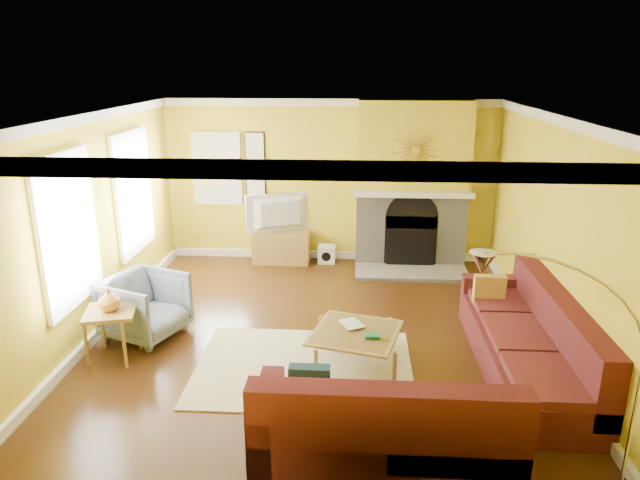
# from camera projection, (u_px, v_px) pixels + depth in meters

# --- Properties ---
(floor) EXTENTS (5.50, 6.00, 0.02)m
(floor) POSITION_uv_depth(u_px,v_px,m) (318.00, 337.00, 7.10)
(floor) COLOR #4E2B10
(floor) RESTS_ON ground
(ceiling) EXTENTS (5.50, 6.00, 0.02)m
(ceiling) POSITION_uv_depth(u_px,v_px,m) (318.00, 115.00, 6.28)
(ceiling) COLOR white
(ceiling) RESTS_ON ground
(wall_back) EXTENTS (5.50, 0.02, 2.70)m
(wall_back) POSITION_uv_depth(u_px,v_px,m) (330.00, 181.00, 9.55)
(wall_back) COLOR gold
(wall_back) RESTS_ON ground
(wall_front) EXTENTS (5.50, 0.02, 2.70)m
(wall_front) POSITION_uv_depth(u_px,v_px,m) (288.00, 361.00, 3.82)
(wall_front) COLOR gold
(wall_front) RESTS_ON ground
(wall_left) EXTENTS (0.02, 6.00, 2.70)m
(wall_left) POSITION_uv_depth(u_px,v_px,m) (90.00, 228.00, 6.86)
(wall_left) COLOR gold
(wall_left) RESTS_ON ground
(wall_right) EXTENTS (0.02, 6.00, 2.70)m
(wall_right) POSITION_uv_depth(u_px,v_px,m) (558.00, 237.00, 6.52)
(wall_right) COLOR gold
(wall_right) RESTS_ON ground
(baseboard) EXTENTS (5.50, 6.00, 0.12)m
(baseboard) POSITION_uv_depth(u_px,v_px,m) (318.00, 332.00, 7.08)
(baseboard) COLOR white
(baseboard) RESTS_ON floor
(crown_molding) EXTENTS (5.50, 6.00, 0.12)m
(crown_molding) POSITION_uv_depth(u_px,v_px,m) (318.00, 121.00, 6.30)
(crown_molding) COLOR white
(crown_molding) RESTS_ON ceiling
(window_left_near) EXTENTS (0.06, 1.22, 1.72)m
(window_left_near) POSITION_uv_depth(u_px,v_px,m) (132.00, 193.00, 8.05)
(window_left_near) COLOR white
(window_left_near) RESTS_ON wall_left
(window_left_far) EXTENTS (0.06, 1.22, 1.72)m
(window_left_far) POSITION_uv_depth(u_px,v_px,m) (67.00, 231.00, 6.24)
(window_left_far) COLOR white
(window_left_far) RESTS_ON wall_left
(window_back) EXTENTS (0.82, 0.06, 1.22)m
(window_back) POSITION_uv_depth(u_px,v_px,m) (217.00, 169.00, 9.56)
(window_back) COLOR white
(window_back) RESTS_ON wall_back
(wall_art) EXTENTS (0.34, 0.04, 1.14)m
(wall_art) POSITION_uv_depth(u_px,v_px,m) (255.00, 166.00, 9.52)
(wall_art) COLOR white
(wall_art) RESTS_ON wall_back
(fireplace) EXTENTS (1.80, 0.40, 2.70)m
(fireplace) POSITION_uv_depth(u_px,v_px,m) (412.00, 185.00, 9.27)
(fireplace) COLOR gray
(fireplace) RESTS_ON floor
(mantel) EXTENTS (1.92, 0.22, 0.08)m
(mantel) POSITION_uv_depth(u_px,v_px,m) (413.00, 194.00, 9.07)
(mantel) COLOR white
(mantel) RESTS_ON fireplace
(hearth) EXTENTS (1.80, 0.70, 0.06)m
(hearth) POSITION_uv_depth(u_px,v_px,m) (411.00, 273.00, 9.14)
(hearth) COLOR gray
(hearth) RESTS_ON floor
(sunburst) EXTENTS (0.70, 0.04, 0.70)m
(sunburst) POSITION_uv_depth(u_px,v_px,m) (415.00, 150.00, 8.87)
(sunburst) COLOR olive
(sunburst) RESTS_ON fireplace
(rug) EXTENTS (2.40, 1.80, 0.02)m
(rug) POSITION_uv_depth(u_px,v_px,m) (304.00, 367.00, 6.36)
(rug) COLOR beige
(rug) RESTS_ON floor
(sectional_sofa) EXTENTS (3.14, 3.43, 0.90)m
(sectional_sofa) POSITION_uv_depth(u_px,v_px,m) (424.00, 344.00, 5.95)
(sectional_sofa) COLOR #511A1D
(sectional_sofa) RESTS_ON floor
(coffee_table) EXTENTS (1.14, 1.14, 0.37)m
(coffee_table) POSITION_uv_depth(u_px,v_px,m) (355.00, 346.00, 6.48)
(coffee_table) COLOR white
(coffee_table) RESTS_ON floor
(media_console) EXTENTS (0.95, 0.43, 0.52)m
(media_console) POSITION_uv_depth(u_px,v_px,m) (281.00, 247.00, 9.65)
(media_console) COLOR olive
(media_console) RESTS_ON floor
(tv) EXTENTS (1.09, 0.58, 0.65)m
(tv) POSITION_uv_depth(u_px,v_px,m) (281.00, 214.00, 9.47)
(tv) COLOR black
(tv) RESTS_ON media_console
(subwoofer) EXTENTS (0.29, 0.29, 0.29)m
(subwoofer) POSITION_uv_depth(u_px,v_px,m) (327.00, 254.00, 9.68)
(subwoofer) COLOR white
(subwoofer) RESTS_ON floor
(armchair) EXTENTS (1.11, 1.10, 0.78)m
(armchair) POSITION_uv_depth(u_px,v_px,m) (145.00, 306.00, 7.02)
(armchair) COLOR slate
(armchair) RESTS_ON floor
(side_table) EXTENTS (0.66, 0.66, 0.60)m
(side_table) POSITION_uv_depth(u_px,v_px,m) (113.00, 334.00, 6.50)
(side_table) COLOR olive
(side_table) RESTS_ON floor
(vase) EXTENTS (0.29, 0.29, 0.26)m
(vase) POSITION_uv_depth(u_px,v_px,m) (109.00, 300.00, 6.37)
(vase) COLOR #C77825
(vase) RESTS_ON side_table
(book) EXTENTS (0.32, 0.35, 0.03)m
(book) POSITION_uv_depth(u_px,v_px,m) (343.00, 326.00, 6.52)
(book) COLOR white
(book) RESTS_ON coffee_table
(arc_lamp) EXTENTS (1.30, 0.36, 2.02)m
(arc_lamp) POSITION_uv_depth(u_px,v_px,m) (561.00, 387.00, 4.14)
(arc_lamp) COLOR silver
(arc_lamp) RESTS_ON floor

